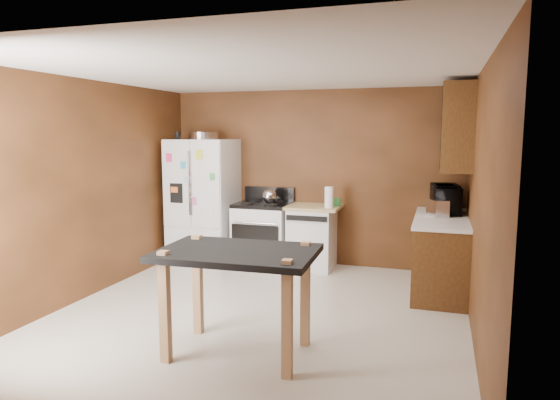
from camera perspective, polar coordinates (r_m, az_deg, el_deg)
The scene contains 18 objects.
floor at distance 5.37m, azimuth -2.47°, elevation -12.96°, with size 4.50×4.50×0.00m, color beige.
ceiling at distance 5.07m, azimuth -2.63°, elevation 14.55°, with size 4.50×4.50×0.00m, color white.
wall_back at distance 7.21m, azimuth 3.70°, elevation 2.55°, with size 4.20×4.20×0.00m, color brown.
wall_front at distance 3.09m, azimuth -17.27°, elevation -4.70°, with size 4.20×4.20×0.00m, color brown.
wall_left at distance 6.12m, azimuth -21.31°, elevation 1.12°, with size 4.50×4.50×0.00m, color brown.
wall_right at distance 4.77m, azimuth 21.83°, elevation -0.63°, with size 4.50×4.50×0.00m, color brown.
roasting_pan at distance 7.39m, azimuth -8.71°, elevation 7.28°, with size 0.42×0.42×0.11m, color silver.
pen_cup at distance 7.39m, azimuth -11.66°, elevation 7.22°, with size 0.07×0.07×0.11m, color black.
kettle at distance 7.04m, azimuth -1.22°, elevation 0.43°, with size 0.21×0.21×0.21m, color silver.
paper_towel at distance 6.75m, azimuth 5.63°, elevation 0.30°, with size 0.12×0.12×0.28m, color white.
green_canister at distance 6.92m, azimuth 6.55°, elevation -0.24°, with size 0.10×0.10×0.11m, color green.
toaster at distance 6.26m, azimuth 17.57°, elevation -0.87°, with size 0.17×0.28×0.20m, color silver.
microwave at distance 6.54m, azimuth 18.39°, elevation -0.03°, with size 0.58×0.39×0.32m, color black.
refrigerator at distance 7.43m, azimuth -8.75°, elevation -0.09°, with size 0.90×0.80×1.80m.
gas_range at distance 7.20m, azimuth -1.95°, elevation -3.79°, with size 0.76×0.68×1.10m.
dishwasher at distance 7.02m, azimuth 3.67°, elevation -4.18°, with size 0.78×0.63×0.89m.
right_cabinets at distance 6.27m, azimuth 18.39°, elevation -1.76°, with size 0.63×1.58×2.45m.
island at distance 4.28m, azimuth -4.89°, elevation -7.45°, with size 1.36×0.93×0.95m.
Camera 1 is at (1.75, -4.71, 1.89)m, focal length 32.00 mm.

